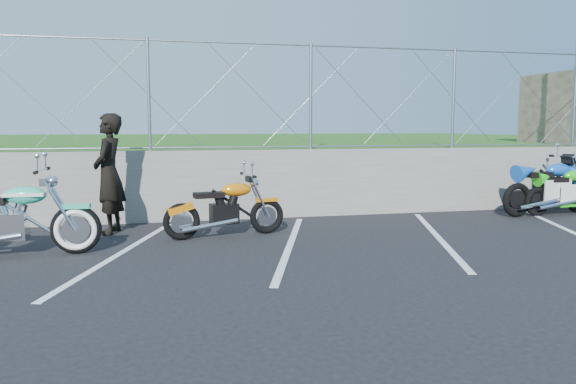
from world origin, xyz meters
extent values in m
plane|color=black|center=(0.00, 0.00, 0.00)|extent=(90.00, 90.00, 0.00)
cube|color=slate|center=(0.00, 3.50, 0.65)|extent=(30.00, 0.22, 1.30)
cube|color=#204E14|center=(0.00, 13.50, 0.65)|extent=(30.00, 20.00, 1.30)
cylinder|color=gray|center=(0.00, 3.50, 3.25)|extent=(28.00, 0.03, 0.03)
cylinder|color=gray|center=(0.00, 3.50, 1.35)|extent=(28.00, 0.03, 0.03)
cylinder|color=gray|center=(7.20, 3.90, 2.80)|extent=(0.08, 0.08, 3.00)
cube|color=silver|center=(-2.40, 1.00, 0.00)|extent=(1.49, 4.31, 0.01)
cube|color=silver|center=(0.00, 1.00, 0.00)|extent=(1.49, 4.31, 0.01)
cube|color=silver|center=(2.40, 1.00, 0.00)|extent=(1.49, 4.31, 0.01)
cube|color=silver|center=(4.80, 1.00, 0.00)|extent=(1.49, 4.31, 0.01)
torus|color=black|center=(-2.99, 1.09, 0.34)|extent=(0.68, 0.14, 0.68)
cube|color=silver|center=(-3.85, 1.12, 0.41)|extent=(0.48, 0.31, 0.35)
ellipsoid|color=#32CB9F|center=(-3.62, 1.11, 0.83)|extent=(0.55, 0.27, 0.24)
cube|color=#32CB9F|center=(-2.99, 1.09, 0.66)|extent=(0.40, 0.17, 0.06)
cylinder|color=silver|center=(-3.39, 1.10, 1.15)|extent=(0.05, 0.74, 0.03)
torus|color=black|center=(-1.55, 1.69, 0.29)|extent=(0.58, 0.19, 0.58)
torus|color=black|center=(-0.17, 1.92, 0.29)|extent=(0.58, 0.19, 0.58)
cube|color=black|center=(-0.88, 1.80, 0.37)|extent=(0.46, 0.33, 0.32)
ellipsoid|color=orange|center=(-0.68, 1.84, 0.74)|extent=(0.52, 0.30, 0.22)
cube|color=black|center=(-1.12, 1.76, 0.68)|extent=(0.49, 0.30, 0.08)
cube|color=orange|center=(-0.17, 1.92, 0.56)|extent=(0.37, 0.19, 0.06)
cylinder|color=silver|center=(-0.48, 1.87, 0.97)|extent=(0.13, 0.66, 0.03)
torus|color=black|center=(5.27, 2.45, 0.29)|extent=(0.58, 0.15, 0.57)
cube|color=black|center=(5.93, 2.51, 0.38)|extent=(0.46, 0.30, 0.32)
ellipsoid|color=#24CB19|center=(6.14, 2.52, 0.76)|extent=(0.52, 0.28, 0.22)
cube|color=black|center=(5.68, 2.48, 0.70)|extent=(0.50, 0.27, 0.09)
torus|color=black|center=(4.83, 2.45, 0.33)|extent=(0.67, 0.21, 0.66)
cube|color=black|center=(5.58, 2.55, 0.44)|extent=(0.54, 0.37, 0.37)
ellipsoid|color=blue|center=(5.82, 2.58, 0.88)|extent=(0.61, 0.34, 0.26)
cube|color=black|center=(5.30, 2.51, 0.80)|extent=(0.58, 0.33, 0.10)
cylinder|color=silver|center=(6.01, 2.60, 1.14)|extent=(0.13, 0.79, 0.03)
imported|color=black|center=(-2.65, 2.52, 0.97)|extent=(0.61, 0.79, 1.95)
camera|label=1|loc=(-1.90, -6.93, 1.75)|focal=35.00mm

